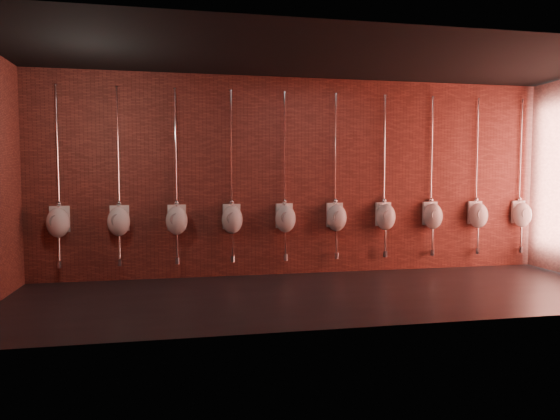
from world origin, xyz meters
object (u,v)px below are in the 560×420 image
Objects in this scene: urinal_0 at (58,221)px; urinal_7 at (433,215)px; urinal_1 at (119,220)px; urinal_4 at (285,218)px; urinal_3 at (232,219)px; urinal_6 at (385,216)px; urinal_5 at (336,217)px; urinal_9 at (522,214)px; urinal_8 at (478,214)px; urinal_2 at (177,220)px.

urinal_0 is 1.00× the size of urinal_7.
urinal_1 and urinal_7 have the same top height.
urinal_0 is 3.44m from urinal_4.
urinal_3 is 2.58m from urinal_6.
urinal_0 is 1.00× the size of urinal_5.
urinal_0 is 6.02m from urinal_7.
urinal_9 is (2.58, 0.00, 0.00)m from urinal_6.
urinal_0 is at bearing 180.00° from urinal_3.
urinal_0 and urinal_8 have the same top height.
urinal_1 is 1.00× the size of urinal_5.
urinal_0 is 1.00× the size of urinal_8.
urinal_3 is at bearing 180.00° from urinal_6.
urinal_3 and urinal_5 have the same top height.
urinal_5 is 1.00× the size of urinal_6.
urinal_2 is 4.30m from urinal_7.
urinal_4 is 3.44m from urinal_8.
urinal_7 and urinal_8 have the same top height.
urinal_0 is at bearing 180.00° from urinal_5.
urinal_4 and urinal_6 have the same top height.
urinal_5 is at bearing 180.00° from urinal_6.
urinal_2 is at bearing 180.00° from urinal_9.
urinal_8 is (2.58, 0.00, 0.00)m from urinal_5.
urinal_6 is at bearing 0.00° from urinal_0.
urinal_5 is 1.00× the size of urinal_8.
urinal_2 is at bearing 0.00° from urinal_1.
urinal_6 is (1.72, 0.00, 0.00)m from urinal_4.
urinal_1 and urinal_6 have the same top height.
urinal_7 is 1.00× the size of urinal_9.
urinal_9 is at bearing 0.00° from urinal_7.
urinal_7 is 0.86m from urinal_8.
urinal_5 is at bearing 180.00° from urinal_9.
urinal_4 and urinal_7 have the same top height.
urinal_2 is 1.00× the size of urinal_7.
urinal_9 is at bearing 0.00° from urinal_4.
urinal_0 is 1.00× the size of urinal_3.
urinal_8 is at bearing 180.00° from urinal_9.
urinal_3 is 1.00× the size of urinal_4.
urinal_6 is at bearing 0.00° from urinal_5.
urinal_4 is at bearing 180.00° from urinal_7.
urinal_6 is 0.86m from urinal_7.
urinal_7 is (2.58, 0.00, 0.00)m from urinal_4.
urinal_9 is (4.30, 0.00, 0.00)m from urinal_4.
urinal_2 is at bearing 180.00° from urinal_5.
urinal_1 is 1.00× the size of urinal_8.
urinal_7 is at bearing 0.00° from urinal_0.
urinal_2 is 1.00× the size of urinal_3.
urinal_1 is 1.00× the size of urinal_9.
urinal_6 is (3.44, 0.00, 0.00)m from urinal_2.
urinal_7 is at bearing 180.00° from urinal_8.
urinal_5 and urinal_9 have the same top height.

